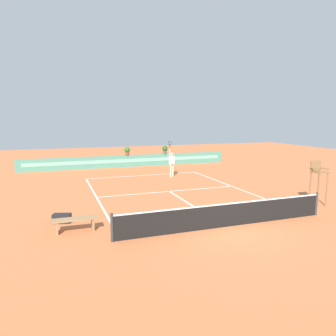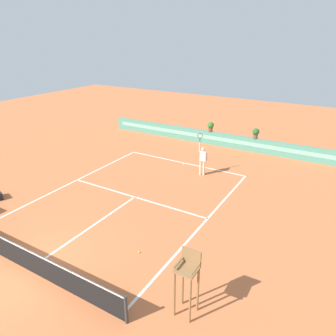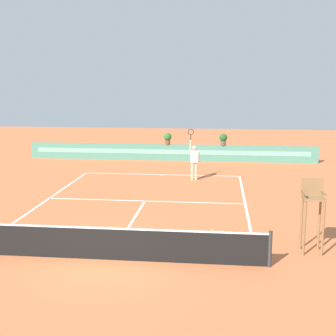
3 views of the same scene
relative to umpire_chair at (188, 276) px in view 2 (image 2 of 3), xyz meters
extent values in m
plane|color=#C66B3D|center=(-5.71, 4.74, -1.34)|extent=(60.00, 60.00, 0.00)
cube|color=white|center=(-5.71, 10.63, -1.34)|extent=(8.22, 0.10, 0.01)
cube|color=white|center=(-5.71, 5.14, -1.34)|extent=(8.22, 0.10, 0.01)
cube|color=white|center=(-5.71, 1.94, -1.34)|extent=(0.10, 6.40, 0.01)
cube|color=white|center=(-9.82, 4.68, -1.34)|extent=(0.10, 11.89, 0.01)
cube|color=white|center=(-1.60, 4.68, -1.34)|extent=(0.10, 11.89, 0.01)
cube|color=white|center=(-5.71, 10.53, -1.34)|extent=(0.10, 0.20, 0.01)
cylinder|color=#333333|center=(-1.30, -1.26, -0.84)|extent=(0.10, 0.10, 1.00)
cube|color=black|center=(-5.71, -1.26, -0.87)|extent=(8.82, 0.02, 0.95)
cube|color=white|center=(-5.71, -1.26, -0.42)|extent=(8.82, 0.03, 0.06)
cube|color=#4C8E7A|center=(-5.71, 15.13, -0.84)|extent=(18.00, 0.20, 1.00)
cube|color=#7ABCA8|center=(-5.71, 15.02, -0.79)|extent=(17.10, 0.01, 0.28)
cylinder|color=olive|center=(-0.26, -0.32, -0.54)|extent=(0.07, 0.07, 1.60)
cylinder|color=olive|center=(0.25, -0.32, -0.54)|extent=(0.07, 0.07, 1.60)
cylinder|color=olive|center=(-0.26, 0.19, -0.54)|extent=(0.07, 0.07, 1.60)
cylinder|color=olive|center=(0.25, 0.19, -0.54)|extent=(0.07, 0.07, 1.60)
cube|color=olive|center=(0.00, -0.06, 0.29)|extent=(0.60, 0.60, 0.06)
cube|color=olive|center=(0.00, 0.21, 0.56)|extent=(0.60, 0.06, 0.48)
cube|color=olive|center=(-0.27, -0.06, 0.44)|extent=(0.06, 0.60, 0.04)
cube|color=olive|center=(0.27, -0.06, 0.44)|extent=(0.06, 0.60, 0.04)
cylinder|color=beige|center=(-3.82, 9.52, -0.89)|extent=(0.14, 0.14, 0.90)
cylinder|color=beige|center=(-4.00, 9.45, -0.89)|extent=(0.14, 0.14, 0.90)
cube|color=white|center=(-3.91, 9.49, -0.14)|extent=(0.42, 0.34, 0.60)
sphere|color=beige|center=(-3.91, 9.49, 0.29)|extent=(0.22, 0.22, 0.22)
cylinder|color=beige|center=(-4.10, 9.41, 0.41)|extent=(0.09, 0.09, 0.55)
cylinder|color=black|center=(-4.10, 9.41, 0.83)|extent=(0.04, 0.04, 0.24)
torus|color=#262626|center=(-4.10, 9.41, 1.09)|extent=(0.30, 0.14, 0.31)
cylinder|color=beige|center=(-3.71, 9.57, -0.19)|extent=(0.09, 0.09, 0.50)
sphere|color=#CCE033|center=(-2.86, 1.52, -1.31)|extent=(0.07, 0.07, 0.07)
cylinder|color=brown|center=(-5.88, 15.13, -0.20)|extent=(0.32, 0.32, 0.28)
sphere|color=#2D6B28|center=(-5.88, 15.13, 0.14)|extent=(0.48, 0.48, 0.48)
cylinder|color=#514C47|center=(-2.44, 15.13, -0.20)|extent=(0.32, 0.32, 0.28)
sphere|color=#235B23|center=(-2.44, 15.13, 0.14)|extent=(0.48, 0.48, 0.48)
camera|label=1|loc=(-11.84, -11.53, 2.80)|focal=33.89mm
camera|label=2|loc=(3.16, -6.44, 6.37)|focal=33.77mm
camera|label=3|loc=(-2.71, -13.09, 3.56)|focal=49.12mm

